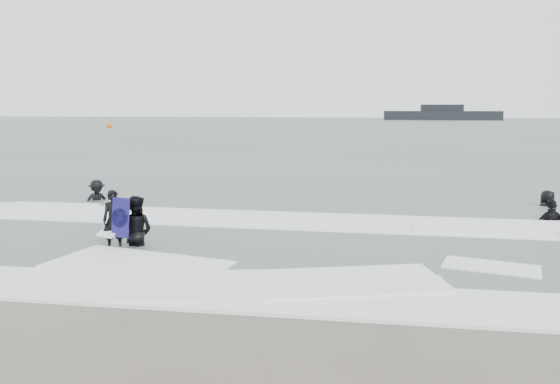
% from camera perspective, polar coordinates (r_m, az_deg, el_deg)
% --- Properties ---
extents(ground, '(320.00, 320.00, 0.00)m').
position_cam_1_polar(ground, '(10.96, -4.57, -9.74)').
color(ground, brown).
rests_on(ground, ground).
extents(sea, '(320.00, 320.00, 0.00)m').
position_cam_1_polar(sea, '(90.15, 8.28, 6.67)').
color(sea, '#47544C').
rests_on(sea, ground).
extents(surfer_centre, '(0.65, 0.56, 1.51)m').
position_cam_1_polar(surfer_centre, '(14.21, -16.81, -5.72)').
color(surfer_centre, black).
rests_on(surfer_centre, ground).
extents(surfer_wading, '(0.93, 0.74, 1.85)m').
position_cam_1_polar(surfer_wading, '(14.35, -14.75, -5.49)').
color(surfer_wading, black).
rests_on(surfer_wading, ground).
extents(surfer_breaker, '(1.21, 1.20, 1.67)m').
position_cam_1_polar(surfer_breaker, '(21.32, -18.54, -0.98)').
color(surfer_breaker, black).
rests_on(surfer_breaker, ground).
extents(surfer_right_near, '(1.17, 0.76, 1.84)m').
position_cam_1_polar(surfer_right_near, '(18.72, 26.48, -2.79)').
color(surfer_right_near, black).
rests_on(surfer_right_near, ground).
extents(surfer_right_far, '(0.99, 0.80, 1.76)m').
position_cam_1_polar(surfer_right_far, '(21.31, 26.11, -1.44)').
color(surfer_right_far, black).
rests_on(surfer_right_far, ground).
extents(surf_foam, '(30.03, 9.06, 0.09)m').
position_cam_1_polar(surf_foam, '(14.41, -0.89, -4.96)').
color(surf_foam, white).
rests_on(surf_foam, ground).
extents(bodyboards, '(13.01, 6.41, 1.25)m').
position_cam_1_polar(bodyboards, '(14.53, 1.45, -2.99)').
color(bodyboards, '#13104D').
rests_on(bodyboards, ground).
extents(buoy, '(1.00, 1.00, 1.65)m').
position_cam_1_polar(buoy, '(93.64, -17.40, 6.65)').
color(buoy, '#F15A0A').
rests_on(buoy, ground).
extents(vessel_horizon, '(28.78, 5.14, 3.91)m').
position_cam_1_polar(vessel_horizon, '(145.57, 16.53, 7.78)').
color(vessel_horizon, black).
rests_on(vessel_horizon, ground).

